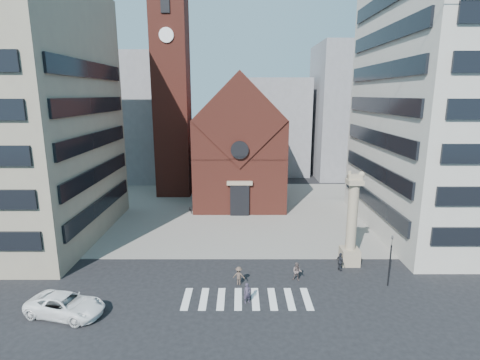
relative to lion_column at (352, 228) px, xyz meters
name	(u,v)px	position (x,y,z in m)	size (l,w,h in m)	color
ground	(240,280)	(-10.01, -3.00, -3.46)	(120.00, 120.00, 0.00)	black
piazza	(240,211)	(-10.01, 16.00, -3.43)	(46.00, 30.00, 0.05)	gray
zebra_crossing	(247,299)	(-9.46, -6.00, -3.45)	(10.20, 3.20, 0.01)	white
church	(240,145)	(-10.01, 22.04, 4.53)	(12.00, 16.65, 18.00)	maroon
campanile	(172,90)	(-20.01, 25.00, 12.28)	(5.50, 5.50, 31.20)	maroon
building_left	(4,116)	(-34.01, 7.00, 9.54)	(18.00, 20.00, 26.00)	gray
building_right	(467,86)	(13.99, 9.00, 12.54)	(18.00, 22.00, 32.00)	#B6B0A5
bg_block_left	(130,118)	(-30.01, 37.00, 7.54)	(16.00, 14.00, 22.00)	gray
bg_block_mid	(270,126)	(-4.01, 42.00, 5.54)	(14.00, 12.00, 18.00)	gray
bg_block_right	(358,112)	(11.99, 39.00, 8.54)	(16.00, 14.00, 24.00)	gray
lion_column	(352,228)	(0.00, 0.00, 0.00)	(1.63, 1.60, 8.68)	gray
traffic_light	(390,259)	(1.99, -4.00, -1.17)	(0.13, 0.16, 4.30)	black
white_car	(66,305)	(-22.15, -8.11, -2.70)	(2.51, 5.44, 1.51)	white
pedestrian_0	(247,293)	(-9.43, -6.52, -2.68)	(0.57, 0.37, 1.55)	#352D3F
pedestrian_1	(297,272)	(-5.24, -3.12, -2.67)	(0.77, 0.60, 1.58)	#5F4F4C
pedestrian_2	(340,262)	(-1.21, -1.34, -2.63)	(0.96, 0.40, 1.65)	#23242A
pedestrian_3	(239,276)	(-10.06, -3.78, -2.69)	(0.99, 0.57, 1.54)	#4A3A31
scooter_0	(191,209)	(-16.43, 15.18, -2.99)	(0.56, 1.60, 0.84)	black
scooter_1	(203,209)	(-14.75, 15.18, -2.94)	(0.44, 1.55, 0.93)	black
scooter_2	(216,209)	(-13.06, 15.18, -2.99)	(0.56, 1.60, 0.84)	black
scooter_3	(229,209)	(-11.38, 15.18, -2.94)	(0.44, 1.55, 0.93)	black
scooter_4	(242,209)	(-9.69, 15.18, -2.99)	(0.56, 1.60, 0.84)	black
scooter_5	(255,209)	(-8.01, 15.18, -2.94)	(0.44, 1.55, 0.93)	black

